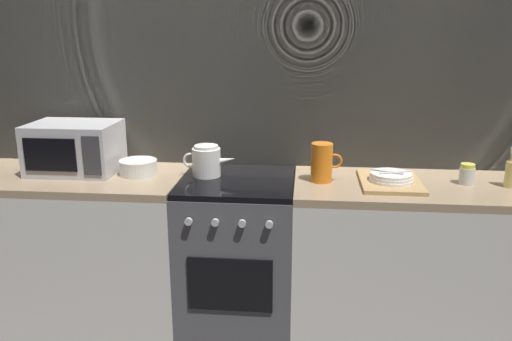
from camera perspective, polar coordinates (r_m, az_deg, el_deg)
name	(u,v)px	position (r m, az deg, el deg)	size (l,w,h in m)	color
ground_plane	(239,330)	(3.07, -1.91, -17.25)	(8.00, 8.00, 0.00)	#47423D
back_wall	(244,112)	(2.94, -1.31, 6.46)	(3.60, 0.05, 2.40)	#B2AD9E
counter_left	(80,251)	(3.10, -18.94, -8.45)	(1.20, 0.60, 0.90)	silver
stove_unit	(238,258)	(2.85, -2.00, -9.67)	(0.60, 0.63, 0.90)	#4C4C51
counter_right	(406,265)	(2.89, 16.30, -10.02)	(1.20, 0.60, 0.90)	silver
microwave	(75,148)	(2.97, -19.42, 2.41)	(0.46, 0.35, 0.27)	#B2B2B7
kettle	(207,161)	(2.74, -5.48, 1.05)	(0.28, 0.15, 0.17)	white
mixing_bowl	(138,167)	(2.84, -12.89, 0.36)	(0.20, 0.20, 0.08)	silver
pitcher	(322,162)	(2.65, 7.32, 0.89)	(0.16, 0.11, 0.20)	orange
dish_pile	(390,179)	(2.69, 14.66, -0.97)	(0.30, 0.40, 0.07)	tan
spice_jar	(467,174)	(2.81, 22.31, -0.38)	(0.08, 0.08, 0.10)	silver
spray_bottle	(512,172)	(2.84, 26.52, -0.11)	(0.08, 0.06, 0.20)	#E5CC72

